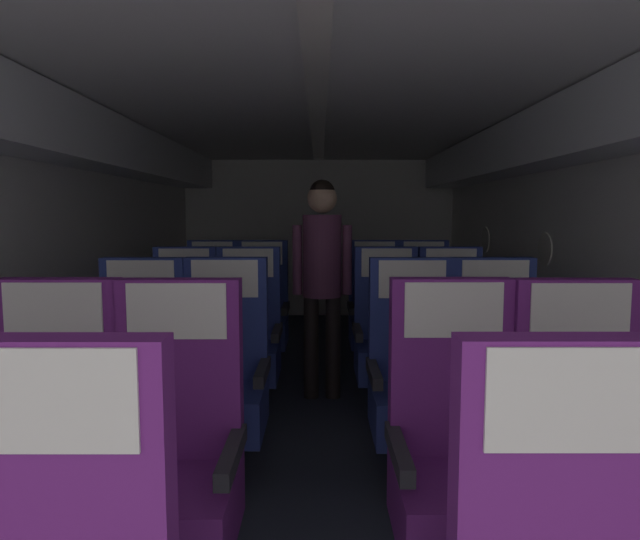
{
  "coord_description": "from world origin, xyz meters",
  "views": [
    {
      "loc": [
        0.02,
        0.37,
        1.35
      ],
      "look_at": [
        0.01,
        3.6,
        1.03
      ],
      "focal_mm": 31.28,
      "sensor_mm": 36.0,
      "label": 1
    }
  ],
  "objects_px": {
    "seat_e_left_aisle": "(262,316)",
    "seat_e_right_aisle": "(425,315)",
    "seat_b_right_window": "(457,465)",
    "seat_d_left_window": "(183,341)",
    "seat_b_left_aisle": "(175,468)",
    "seat_d_right_window": "(388,341)",
    "seat_c_left_window": "(139,384)",
    "seat_e_left_window": "(212,316)",
    "seat_c_right_aisle": "(498,383)",
    "seat_d_left_aisle": "(248,341)",
    "seat_b_right_aisle": "(586,469)",
    "seat_c_left_aisle": "(224,382)",
    "seat_c_right_window": "(414,384)",
    "seat_d_right_aisle": "(453,341)",
    "flight_attendant": "(323,265)",
    "seat_e_right_window": "(376,315)",
    "seat_b_left_window": "(49,466)"
  },
  "relations": [
    {
      "from": "seat_b_right_aisle",
      "to": "seat_c_right_window",
      "type": "xyz_separation_m",
      "value": [
        -0.44,
        0.96,
        0.0
      ]
    },
    {
      "from": "seat_c_left_aisle",
      "to": "seat_d_right_window",
      "type": "xyz_separation_m",
      "value": [
        0.97,
        0.96,
        0.0
      ]
    },
    {
      "from": "seat_d_right_window",
      "to": "seat_e_right_aisle",
      "type": "xyz_separation_m",
      "value": [
        0.44,
        0.97,
        0.0
      ]
    },
    {
      "from": "seat_c_right_window",
      "to": "seat_d_right_window",
      "type": "relative_size",
      "value": 1.0
    },
    {
      "from": "seat_c_right_window",
      "to": "seat_d_left_aisle",
      "type": "xyz_separation_m",
      "value": [
        -0.99,
        0.97,
        0.0
      ]
    },
    {
      "from": "seat_b_left_window",
      "to": "seat_e_right_aisle",
      "type": "relative_size",
      "value": 1.0
    },
    {
      "from": "seat_b_right_window",
      "to": "seat_e_left_window",
      "type": "height_order",
      "value": "same"
    },
    {
      "from": "seat_b_right_aisle",
      "to": "seat_c_left_aisle",
      "type": "bearing_deg",
      "value": 145.28
    },
    {
      "from": "seat_b_left_aisle",
      "to": "seat_e_right_aisle",
      "type": "relative_size",
      "value": 1.0
    },
    {
      "from": "seat_c_left_aisle",
      "to": "seat_d_left_aisle",
      "type": "height_order",
      "value": "same"
    },
    {
      "from": "seat_e_left_window",
      "to": "seat_e_left_aisle",
      "type": "bearing_deg",
      "value": -1.13
    },
    {
      "from": "seat_b_left_aisle",
      "to": "seat_d_left_window",
      "type": "bearing_deg",
      "value": 102.93
    },
    {
      "from": "seat_d_right_aisle",
      "to": "seat_d_right_window",
      "type": "relative_size",
      "value": 1.0
    },
    {
      "from": "seat_e_right_window",
      "to": "seat_d_left_window",
      "type": "bearing_deg",
      "value": -145.59
    },
    {
      "from": "seat_d_left_aisle",
      "to": "seat_e_left_window",
      "type": "relative_size",
      "value": 1.0
    },
    {
      "from": "seat_d_left_window",
      "to": "seat_e_left_window",
      "type": "xyz_separation_m",
      "value": [
        0.01,
        0.96,
        0.0
      ]
    },
    {
      "from": "seat_c_right_aisle",
      "to": "seat_d_left_aisle",
      "type": "relative_size",
      "value": 1.0
    },
    {
      "from": "seat_b_right_aisle",
      "to": "seat_d_left_window",
      "type": "height_order",
      "value": "same"
    },
    {
      "from": "seat_d_right_window",
      "to": "seat_e_left_window",
      "type": "distance_m",
      "value": 1.7
    },
    {
      "from": "seat_c_left_window",
      "to": "seat_e_left_window",
      "type": "xyz_separation_m",
      "value": [
        0.0,
        1.94,
        0.0
      ]
    },
    {
      "from": "seat_c_right_window",
      "to": "seat_e_right_window",
      "type": "bearing_deg",
      "value": 90.19
    },
    {
      "from": "seat_c_right_aisle",
      "to": "seat_d_left_window",
      "type": "xyz_separation_m",
      "value": [
        -1.88,
        0.96,
        0.0
      ]
    },
    {
      "from": "seat_c_right_window",
      "to": "seat_b_right_aisle",
      "type": "bearing_deg",
      "value": -65.63
    },
    {
      "from": "seat_b_right_aisle",
      "to": "flight_attendant",
      "type": "xyz_separation_m",
      "value": [
        -0.91,
        2.16,
        0.51
      ]
    },
    {
      "from": "seat_e_left_aisle",
      "to": "seat_e_right_aisle",
      "type": "bearing_deg",
      "value": 0.85
    },
    {
      "from": "seat_c_left_aisle",
      "to": "seat_c_right_aisle",
      "type": "xyz_separation_m",
      "value": [
        1.43,
        -0.01,
        0.0
      ]
    },
    {
      "from": "seat_b_right_window",
      "to": "seat_d_right_aisle",
      "type": "distance_m",
      "value": 1.96
    },
    {
      "from": "seat_c_right_aisle",
      "to": "seat_e_right_window",
      "type": "bearing_deg",
      "value": 102.99
    },
    {
      "from": "seat_d_right_aisle",
      "to": "seat_e_left_aisle",
      "type": "height_order",
      "value": "same"
    },
    {
      "from": "seat_d_right_window",
      "to": "flight_attendant",
      "type": "xyz_separation_m",
      "value": [
        -0.45,
        0.2,
        0.51
      ]
    },
    {
      "from": "seat_c_right_aisle",
      "to": "seat_d_right_aisle",
      "type": "bearing_deg",
      "value": 90.47
    },
    {
      "from": "seat_b_right_aisle",
      "to": "seat_d_left_window",
      "type": "relative_size",
      "value": 1.0
    },
    {
      "from": "seat_b_left_aisle",
      "to": "flight_attendant",
      "type": "relative_size",
      "value": 0.7
    },
    {
      "from": "seat_b_left_aisle",
      "to": "flight_attendant",
      "type": "bearing_deg",
      "value": 76.36
    },
    {
      "from": "seat_b_left_aisle",
      "to": "seat_e_left_aisle",
      "type": "xyz_separation_m",
      "value": [
        0.0,
        2.9,
        0.0
      ]
    },
    {
      "from": "seat_e_left_window",
      "to": "seat_d_right_window",
      "type": "bearing_deg",
      "value": -34.11
    },
    {
      "from": "seat_b_left_window",
      "to": "seat_d_left_aisle",
      "type": "distance_m",
      "value": 1.97
    },
    {
      "from": "seat_c_left_window",
      "to": "seat_d_right_window",
      "type": "relative_size",
      "value": 1.0
    },
    {
      "from": "seat_d_left_window",
      "to": "seat_d_right_window",
      "type": "distance_m",
      "value": 1.42
    },
    {
      "from": "seat_b_left_window",
      "to": "seat_e_left_window",
      "type": "relative_size",
      "value": 1.0
    },
    {
      "from": "seat_b_right_window",
      "to": "seat_c_left_window",
      "type": "height_order",
      "value": "same"
    },
    {
      "from": "seat_b_left_window",
      "to": "seat_e_right_aisle",
      "type": "xyz_separation_m",
      "value": [
        1.86,
        2.9,
        0.0
      ]
    },
    {
      "from": "seat_b_right_window",
      "to": "seat_e_right_aisle",
      "type": "xyz_separation_m",
      "value": [
        0.43,
        2.89,
        0.0
      ]
    },
    {
      "from": "seat_b_right_window",
      "to": "seat_c_right_window",
      "type": "bearing_deg",
      "value": 89.62
    },
    {
      "from": "seat_e_right_aisle",
      "to": "flight_attendant",
      "type": "bearing_deg",
      "value": -139.51
    },
    {
      "from": "seat_e_right_aisle",
      "to": "flight_attendant",
      "type": "height_order",
      "value": "flight_attendant"
    },
    {
      "from": "seat_e_right_aisle",
      "to": "flight_attendant",
      "type": "distance_m",
      "value": 1.28
    },
    {
      "from": "seat_c_left_aisle",
      "to": "seat_b_right_window",
      "type": "bearing_deg",
      "value": -44.4
    },
    {
      "from": "seat_b_right_window",
      "to": "seat_d_left_window",
      "type": "distance_m",
      "value": 2.39
    },
    {
      "from": "seat_b_left_aisle",
      "to": "seat_d_right_window",
      "type": "distance_m",
      "value": 2.18
    }
  ]
}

